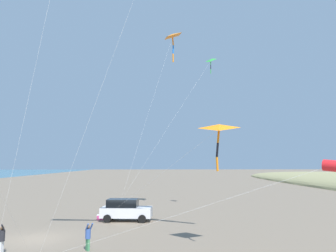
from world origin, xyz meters
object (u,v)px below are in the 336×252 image
Objects in this scene: person_child_green_jacket at (2,237)px; parked_car at (125,210)px; person_child_grey_jacket at (88,235)px; kite_delta_blue_topmost at (172,36)px; cooler_box at (101,217)px; kite_delta_white_trailing at (219,128)px; kite_delta_small_distant at (210,61)px.

parked_car is at bearing -120.28° from person_child_green_jacket.
person_child_green_jacket is at bearing 59.72° from parked_car.
parked_car is 2.90× the size of person_child_grey_jacket.
person_child_grey_jacket is (1.44, 9.71, -0.11)m from parked_car.
cooler_box is at bearing 28.07° from kite_delta_blue_topmost.
parked_car is 11.84m from person_child_green_jacket.
kite_delta_white_trailing reaches higher than parked_car.
person_child_grey_jacket is at bearing -10.04° from kite_delta_white_trailing.
cooler_box is at bearing 16.04° from kite_delta_small_distant.
person_child_green_jacket reaches higher than person_child_grey_jacket.
person_child_green_jacket is (3.73, 11.09, 0.68)m from cooler_box.
person_child_grey_jacket is at bearing 67.50° from kite_delta_blue_topmost.
kite_delta_small_distant is (-8.34, -3.91, 14.63)m from parked_car.
parked_car reaches higher than person_child_grey_jacket.
parked_car reaches higher than cooler_box.
kite_delta_blue_topmost is (3.94, -0.50, 2.82)m from kite_delta_small_distant.
person_child_grey_jacket is at bearing 81.55° from parked_car.
cooler_box is 11.72m from person_child_green_jacket.
person_child_green_jacket is at bearing 71.40° from cooler_box.
person_child_grey_jacket is (-4.53, -0.51, -0.06)m from person_child_green_jacket.
person_child_green_jacket is 0.09× the size of kite_delta_blue_topmost.
cooler_box is 15.81m from kite_delta_white_trailing.
kite_delta_white_trailing is at bearing 169.96° from person_child_grey_jacket.
kite_delta_small_distant is at bearing -163.96° from cooler_box.
kite_delta_small_distant reaches higher than cooler_box.
person_child_grey_jacket is 23.28m from kite_delta_blue_topmost.
kite_delta_white_trailing is at bearing 124.26° from cooler_box.
kite_delta_blue_topmost reaches higher than kite_delta_small_distant.
kite_delta_small_distant reaches higher than person_child_green_jacket.
kite_delta_blue_topmost is (-4.40, -4.41, 17.45)m from parked_car.
kite_delta_small_distant is (-10.58, -3.04, 15.37)m from cooler_box.
person_child_grey_jacket is 9.53m from kite_delta_white_trailing.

